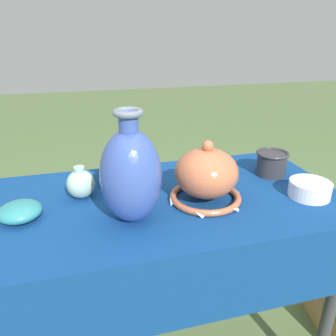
# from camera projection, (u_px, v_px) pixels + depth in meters

# --- Properties ---
(display_table) EXTENTS (1.23, 0.63, 0.78)m
(display_table) POSITION_uv_depth(u_px,v_px,m) (163.00, 223.00, 1.13)
(display_table) COLOR #38383D
(display_table) RESTS_ON ground_plane
(vase_tall_bulbous) EXTENTS (0.18, 0.18, 0.33)m
(vase_tall_bulbous) POSITION_uv_depth(u_px,v_px,m) (131.00, 175.00, 0.92)
(vase_tall_bulbous) COLOR #3851A8
(vase_tall_bulbous) RESTS_ON display_table
(vase_dome_bell) EXTENTS (0.25, 0.24, 0.21)m
(vase_dome_bell) POSITION_uv_depth(u_px,v_px,m) (206.00, 176.00, 1.06)
(vase_dome_bell) COLOR #BC6642
(vase_dome_bell) RESTS_ON display_table
(mosaic_tile_box) EXTENTS (0.16, 0.16, 0.07)m
(mosaic_tile_box) POSITION_uv_depth(u_px,v_px,m) (121.00, 172.00, 1.22)
(mosaic_tile_box) COLOR #232328
(mosaic_tile_box) RESTS_ON display_table
(cup_wide_charcoal) EXTENTS (0.12, 0.12, 0.09)m
(cup_wide_charcoal) POSITION_uv_depth(u_px,v_px,m) (272.00, 163.00, 1.26)
(cup_wide_charcoal) COLOR #2D2D33
(cup_wide_charcoal) RESTS_ON display_table
(bowl_shallow_teal) EXTENTS (0.13, 0.13, 0.05)m
(bowl_shallow_teal) POSITION_uv_depth(u_px,v_px,m) (20.00, 211.00, 0.97)
(bowl_shallow_teal) COLOR teal
(bowl_shallow_teal) RESTS_ON display_table
(pot_squat_porcelain) EXTENTS (0.14, 0.14, 0.05)m
(pot_squat_porcelain) POSITION_uv_depth(u_px,v_px,m) (310.00, 189.00, 1.10)
(pot_squat_porcelain) COLOR white
(pot_squat_porcelain) RESTS_ON display_table
(jar_round_celadon) EXTENTS (0.09, 0.09, 0.11)m
(jar_round_celadon) POSITION_uv_depth(u_px,v_px,m) (81.00, 184.00, 1.09)
(jar_round_celadon) COLOR #A8CCB7
(jar_round_celadon) RESTS_ON display_table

